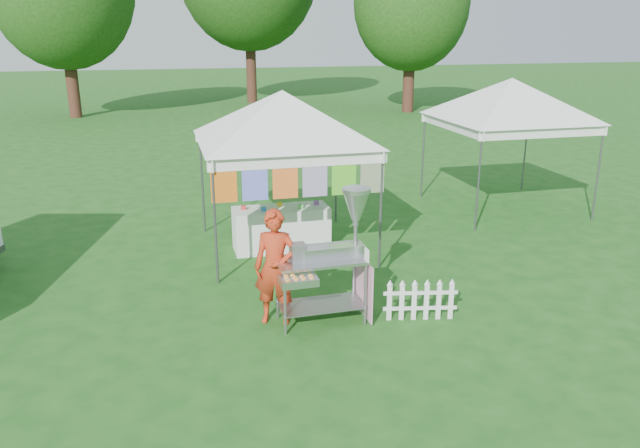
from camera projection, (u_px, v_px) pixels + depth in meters
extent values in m
plane|color=#1B4F16|center=(333.00, 329.00, 8.82)|extent=(120.00, 120.00, 0.00)
cylinder|color=#59595E|center=(215.00, 223.00, 10.09)|extent=(0.04, 0.04, 2.10)
cylinder|color=#59595E|center=(381.00, 211.00, 10.76)|extent=(0.04, 0.04, 2.10)
cylinder|color=#59595E|center=(202.00, 182.00, 12.71)|extent=(0.04, 0.04, 2.10)
cylinder|color=#59595E|center=(336.00, 175.00, 13.38)|extent=(0.04, 0.04, 2.10)
cube|color=white|center=(300.00, 161.00, 10.14)|extent=(3.00, 0.03, 0.22)
cube|color=white|center=(270.00, 133.00, 12.76)|extent=(3.00, 0.03, 0.22)
pyramid|color=white|center=(282.00, 90.00, 11.15)|extent=(4.24, 4.24, 0.90)
cylinder|color=#59595E|center=(300.00, 156.00, 10.11)|extent=(3.00, 0.03, 0.03)
cube|color=red|center=(224.00, 181.00, 9.92)|extent=(0.42, 0.01, 0.70)
cube|color=purple|center=(255.00, 179.00, 10.04)|extent=(0.42, 0.01, 0.70)
cube|color=red|center=(285.00, 178.00, 10.16)|extent=(0.42, 0.01, 0.70)
cube|color=#33C1B2|center=(315.00, 176.00, 10.28)|extent=(0.42, 0.01, 0.70)
cube|color=#1CA31B|center=(344.00, 174.00, 10.40)|extent=(0.42, 0.01, 0.70)
cube|color=#DBA20B|center=(372.00, 173.00, 10.51)|extent=(0.42, 0.01, 0.70)
cylinder|color=#59595E|center=(479.00, 182.00, 12.77)|extent=(0.04, 0.04, 2.10)
cylinder|color=#59595E|center=(598.00, 174.00, 13.45)|extent=(0.04, 0.04, 2.10)
cylinder|color=#59595E|center=(423.00, 155.00, 15.40)|extent=(0.04, 0.04, 2.10)
cylinder|color=#59595E|center=(525.00, 150.00, 16.07)|extent=(0.04, 0.04, 2.10)
cube|color=white|center=(545.00, 133.00, 12.82)|extent=(3.00, 0.03, 0.22)
cube|color=white|center=(478.00, 115.00, 15.45)|extent=(3.00, 0.03, 0.22)
pyramid|color=white|center=(512.00, 78.00, 13.83)|extent=(4.24, 4.24, 0.90)
cylinder|color=#59595E|center=(545.00, 129.00, 12.80)|extent=(3.00, 0.03, 0.03)
cylinder|color=#3D2016|center=(71.00, 75.00, 28.97)|extent=(0.56, 0.56, 3.96)
cylinder|color=#3D2016|center=(251.00, 59.00, 34.66)|extent=(0.56, 0.56, 4.84)
cylinder|color=#3D2016|center=(409.00, 76.00, 30.98)|extent=(0.56, 0.56, 3.52)
ellipsoid|color=#2F5E1A|center=(412.00, 3.00, 29.94)|extent=(5.60, 5.60, 6.44)
cylinder|color=gray|center=(285.00, 303.00, 8.51)|extent=(0.04, 0.04, 0.95)
cylinder|color=gray|center=(365.00, 294.00, 8.80)|extent=(0.04, 0.04, 0.95)
cylinder|color=gray|center=(277.00, 288.00, 9.00)|extent=(0.04, 0.04, 0.95)
cylinder|color=gray|center=(354.00, 280.00, 9.29)|extent=(0.04, 0.04, 0.95)
cube|color=gray|center=(321.00, 305.00, 8.96)|extent=(1.21, 0.62, 0.02)
cube|color=#B7B7BC|center=(321.00, 260.00, 8.76)|extent=(1.27, 0.65, 0.04)
cube|color=#B7B7BC|center=(333.00, 251.00, 8.82)|extent=(0.90, 0.28, 0.16)
cube|color=gray|center=(298.00, 252.00, 8.68)|extent=(0.21, 0.23, 0.23)
cylinder|color=gray|center=(356.00, 224.00, 8.79)|extent=(0.05, 0.05, 0.95)
cone|color=#B7B7BC|center=(356.00, 206.00, 8.72)|extent=(0.38, 0.38, 0.42)
cylinder|color=#B7B7BC|center=(356.00, 190.00, 8.65)|extent=(0.41, 0.41, 0.06)
cube|color=#B7B7BC|center=(298.00, 281.00, 8.32)|extent=(0.51, 0.32, 0.11)
cube|color=#CF8BA6|center=(363.00, 286.00, 9.06)|extent=(0.03, 0.79, 0.85)
cube|color=white|center=(367.00, 255.00, 8.59)|extent=(0.02, 0.15, 0.19)
imported|color=#B22F15|center=(276.00, 267.00, 8.79)|extent=(0.71, 0.59, 1.68)
cube|color=white|center=(389.00, 302.00, 8.99)|extent=(0.07, 0.03, 0.56)
cube|color=white|center=(402.00, 302.00, 9.00)|extent=(0.07, 0.03, 0.56)
cube|color=white|center=(414.00, 302.00, 9.01)|extent=(0.07, 0.03, 0.56)
cube|color=white|center=(426.00, 302.00, 9.02)|extent=(0.07, 0.03, 0.56)
cube|color=white|center=(439.00, 301.00, 9.02)|extent=(0.07, 0.03, 0.56)
cube|color=white|center=(451.00, 301.00, 9.03)|extent=(0.07, 0.03, 0.56)
cube|color=white|center=(420.00, 308.00, 9.04)|extent=(1.06, 0.24, 0.05)
cube|color=white|center=(421.00, 293.00, 8.97)|extent=(1.06, 0.24, 0.05)
cube|color=white|center=(281.00, 228.00, 11.90)|extent=(1.80, 0.70, 0.82)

